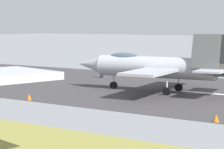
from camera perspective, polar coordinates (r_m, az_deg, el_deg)
ground_plane at (r=48.28m, az=10.28°, el=-2.11°), size 400.00×400.00×0.00m
runway_strip at (r=48.28m, az=10.30°, el=-2.10°), size 240.00×26.00×0.02m
fighter_jet at (r=48.10m, az=4.97°, el=0.93°), size 16.58×14.15×5.70m
crew_person at (r=60.33m, az=-1.18°, el=0.42°), size 0.50×0.56×1.74m
marker_cone_near at (r=34.34m, az=11.95°, el=-4.96°), size 0.44×0.44×0.55m
marker_cone_mid at (r=43.65m, az=-9.57°, el=-2.59°), size 0.44×0.44×0.55m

